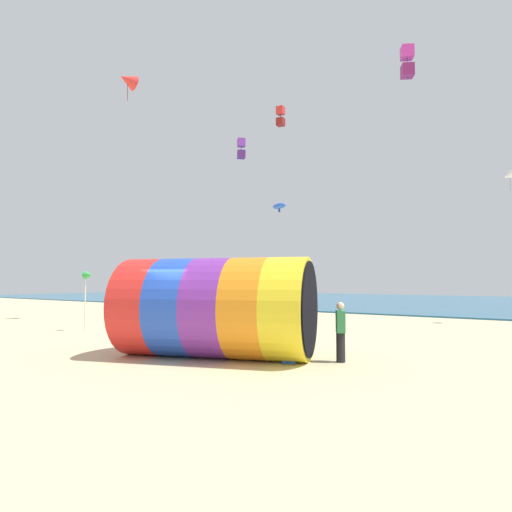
{
  "coord_description": "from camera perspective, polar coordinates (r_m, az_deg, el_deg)",
  "views": [
    {
      "loc": [
        9.97,
        -9.68,
        2.19
      ],
      "look_at": [
        1.37,
        2.27,
        2.98
      ],
      "focal_mm": 32.0,
      "sensor_mm": 36.0,
      "label": 1
    }
  ],
  "objects": [
    {
      "name": "kite_purple_box",
      "position": [
        35.03,
        -1.86,
        13.27
      ],
      "size": [
        0.79,
        0.79,
        1.59
      ],
      "color": "purple"
    },
    {
      "name": "kite_red_delta",
      "position": [
        28.66,
        -15.74,
        20.41
      ],
      "size": [
        1.08,
        1.2,
        1.73
      ],
      "color": "red"
    },
    {
      "name": "giant_inflatable_tube",
      "position": [
        13.16,
        -5.02,
        -6.44
      ],
      "size": [
        6.06,
        4.52,
        2.84
      ],
      "color": "red",
      "rests_on": "ground"
    },
    {
      "name": "kite_red_box",
      "position": [
        33.68,
        3.09,
        17.04
      ],
      "size": [
        0.58,
        0.58,
        1.46
      ],
      "color": "red"
    },
    {
      "name": "ground_plane",
      "position": [
        14.07,
        -10.21,
        -12.0
      ],
      "size": [
        120.0,
        120.0,
        0.0
      ],
      "primitive_type": "plane",
      "color": "#CCBA8C"
    },
    {
      "name": "bystander_near_water",
      "position": [
        26.38,
        6.64,
        -5.84
      ],
      "size": [
        0.41,
        0.41,
        1.78
      ],
      "color": "#726651",
      "rests_on": "ground"
    },
    {
      "name": "kite_white_delta",
      "position": [
        27.19,
        29.15,
        8.82
      ],
      "size": [
        0.86,
        0.71,
        1.22
      ],
      "color": "white"
    },
    {
      "name": "cooler_box",
      "position": [
        12.52,
        4.2,
        -12.32
      ],
      "size": [
        0.55,
        0.63,
        0.36
      ],
      "primitive_type": "cube",
      "rotation": [
        0.0,
        0.0,
        2.02
      ],
      "color": "#2659B2",
      "rests_on": "ground"
    },
    {
      "name": "sea",
      "position": [
        49.21,
        24.12,
        -5.32
      ],
      "size": [
        120.0,
        40.0,
        0.1
      ],
      "primitive_type": "cube",
      "color": "#236084",
      "rests_on": "ground"
    },
    {
      "name": "kite_magenta_box",
      "position": [
        27.18,
        18.38,
        22.05
      ],
      "size": [
        0.84,
        0.84,
        1.76
      ],
      "color": "#D1339E"
    },
    {
      "name": "kite_handler",
      "position": [
        12.64,
        10.53,
        -9.28
      ],
      "size": [
        0.38,
        0.42,
        1.61
      ],
      "color": "black",
      "rests_on": "ground"
    },
    {
      "name": "kite_blue_parafoil",
      "position": [
        27.63,
        2.92,
        6.26
      ],
      "size": [
        1.16,
        0.69,
        0.56
      ],
      "color": "blue"
    },
    {
      "name": "beach_flag",
      "position": [
        21.3,
        -20.23,
        -2.56
      ],
      "size": [
        0.47,
        0.36,
        2.61
      ],
      "color": "silver",
      "rests_on": "ground"
    }
  ]
}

